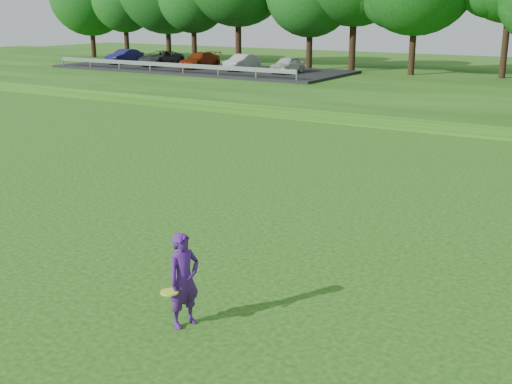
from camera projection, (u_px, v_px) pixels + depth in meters
The scene contains 4 objects.
ground at pixel (187, 296), 12.38m from camera, with size 140.00×140.00×0.00m, color #15480D.
walking_path at pixel (460, 132), 28.75m from camera, with size 130.00×1.60×0.04m, color gray.
parking_lot at pixel (196, 65), 51.14m from camera, with size 24.00×9.00×1.38m.
woman at pixel (184, 280), 11.04m from camera, with size 0.56×0.81×1.70m.
Camera 1 is at (7.07, -8.97, 5.35)m, focal length 45.00 mm.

